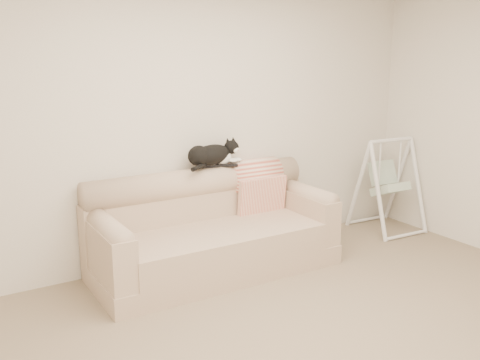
% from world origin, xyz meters
% --- Properties ---
extents(ground_plane, '(5.00, 5.00, 0.00)m').
position_xyz_m(ground_plane, '(0.00, 0.00, 0.00)').
color(ground_plane, '#79664E').
rests_on(ground_plane, ground).
extents(room_shell, '(5.04, 4.04, 2.60)m').
position_xyz_m(room_shell, '(0.00, 0.00, 1.53)').
color(room_shell, beige).
rests_on(room_shell, ground).
extents(sofa, '(2.20, 0.93, 0.90)m').
position_xyz_m(sofa, '(-0.07, 1.62, 0.35)').
color(sofa, tan).
rests_on(sofa, ground).
extents(remote_a, '(0.19, 0.09, 0.03)m').
position_xyz_m(remote_a, '(0.05, 1.85, 0.91)').
color(remote_a, black).
rests_on(remote_a, sofa).
extents(remote_b, '(0.17, 0.13, 0.02)m').
position_xyz_m(remote_b, '(0.23, 1.81, 0.91)').
color(remote_b, black).
rests_on(remote_b, sofa).
extents(tuxedo_cat, '(0.63, 0.37, 0.25)m').
position_xyz_m(tuxedo_cat, '(0.08, 1.85, 1.01)').
color(tuxedo_cat, black).
rests_on(tuxedo_cat, sofa).
extents(throw_blanket, '(0.52, 0.38, 0.58)m').
position_xyz_m(throw_blanket, '(0.54, 1.84, 0.72)').
color(throw_blanket, '#C95643').
rests_on(throw_blanket, sofa).
extents(baby_swing, '(0.67, 0.71, 1.04)m').
position_xyz_m(baby_swing, '(2.15, 1.60, 0.52)').
color(baby_swing, white).
rests_on(baby_swing, ground).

